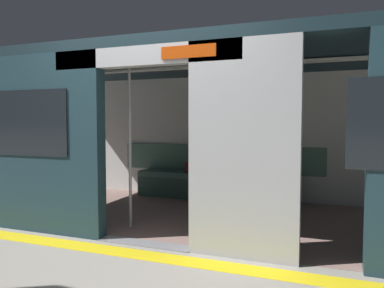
% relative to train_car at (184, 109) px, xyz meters
% --- Properties ---
extents(ground_plane, '(60.00, 60.00, 0.00)m').
position_rel_train_car_xyz_m(ground_plane, '(-0.07, 1.29, -1.47)').
color(ground_plane, gray).
extents(platform_edge_strip, '(8.00, 0.24, 0.01)m').
position_rel_train_car_xyz_m(platform_edge_strip, '(-0.07, 1.59, -1.47)').
color(platform_edge_strip, yellow).
rests_on(platform_edge_strip, ground_plane).
extents(train_car, '(6.40, 2.90, 2.19)m').
position_rel_train_car_xyz_m(train_car, '(0.00, 0.00, 0.00)').
color(train_car, '#ADAFB5').
rests_on(train_car, ground_plane).
extents(bench_seat, '(2.64, 0.44, 0.44)m').
position_rel_train_car_xyz_m(bench_seat, '(-0.07, -1.10, -1.14)').
color(bench_seat, '#4C7566').
rests_on(bench_seat, ground_plane).
extents(person_seated, '(0.55, 0.68, 1.17)m').
position_rel_train_car_xyz_m(person_seated, '(-0.13, -1.05, -0.81)').
color(person_seated, '#CC5933').
rests_on(person_seated, ground_plane).
extents(handbag, '(0.26, 0.15, 0.17)m').
position_rel_train_car_xyz_m(handbag, '(0.29, -1.14, -0.95)').
color(handbag, maroon).
rests_on(handbag, bench_seat).
extents(book, '(0.16, 0.23, 0.03)m').
position_rel_train_car_xyz_m(book, '(-0.54, -1.13, -1.02)').
color(book, '#33723F').
rests_on(book, bench_seat).
extents(grab_pole_door, '(0.04, 0.04, 2.05)m').
position_rel_train_car_xyz_m(grab_pole_door, '(0.39, 0.78, -0.45)').
color(grab_pole_door, silver).
rests_on(grab_pole_door, ground_plane).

